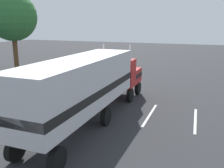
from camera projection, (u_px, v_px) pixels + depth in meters
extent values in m
plane|color=#2D2D30|center=(119.00, 96.00, 21.05)|extent=(120.00, 120.00, 0.00)
cube|color=silver|center=(150.00, 115.00, 16.75)|extent=(4.40, 0.26, 0.01)
cube|color=silver|center=(195.00, 120.00, 15.78)|extent=(4.40, 0.39, 0.01)
cube|color=#B21919|center=(125.00, 75.00, 21.36)|extent=(1.83, 2.52, 1.20)
cube|color=#B21919|center=(119.00, 73.00, 19.80)|extent=(1.43, 2.52, 2.20)
cube|color=silver|center=(128.00, 73.00, 22.21)|extent=(0.10, 2.10, 1.08)
cube|color=black|center=(125.00, 74.00, 21.35)|extent=(1.83, 2.56, 0.36)
cylinder|color=silver|center=(104.00, 65.00, 19.54)|extent=(0.18, 0.18, 3.40)
cylinder|color=silver|center=(130.00, 67.00, 18.77)|extent=(0.18, 0.18, 3.40)
cube|color=silver|center=(81.00, 83.00, 13.92)|extent=(10.53, 2.72, 2.80)
cube|color=black|center=(81.00, 90.00, 14.02)|extent=(10.53, 2.76, 0.44)
cylinder|color=silver|center=(106.00, 85.00, 20.93)|extent=(1.31, 0.65, 0.64)
cylinder|color=black|center=(114.00, 86.00, 22.30)|extent=(1.10, 0.31, 1.10)
cylinder|color=black|center=(138.00, 88.00, 21.52)|extent=(1.10, 0.31, 1.10)
cylinder|color=black|center=(104.00, 92.00, 20.22)|extent=(1.10, 0.31, 1.10)
cylinder|color=black|center=(130.00, 95.00, 19.44)|extent=(1.10, 0.31, 1.10)
cylinder|color=black|center=(74.00, 112.00, 15.74)|extent=(1.10, 0.31, 1.10)
cylinder|color=black|center=(106.00, 116.00, 14.96)|extent=(1.10, 0.31, 1.10)
cylinder|color=black|center=(15.00, 150.00, 10.98)|extent=(1.10, 0.31, 1.10)
cylinder|color=black|center=(57.00, 159.00, 10.21)|extent=(1.10, 0.31, 1.10)
cylinder|color=#2D3347|center=(72.00, 101.00, 18.36)|extent=(0.18, 0.18, 0.82)
cylinder|color=#2D3347|center=(71.00, 102.00, 18.23)|extent=(0.18, 0.18, 0.82)
cylinder|color=gray|center=(71.00, 92.00, 18.13)|extent=(0.34, 0.34, 0.58)
sphere|color=tan|center=(71.00, 87.00, 18.03)|extent=(0.23, 0.23, 0.23)
cube|color=black|center=(69.00, 92.00, 18.22)|extent=(0.28, 0.20, 0.36)
cylinder|color=brown|center=(16.00, 61.00, 23.75)|extent=(0.44, 0.44, 5.10)
sphere|color=#2B6831|center=(12.00, 16.00, 22.77)|extent=(4.51, 4.51, 4.51)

